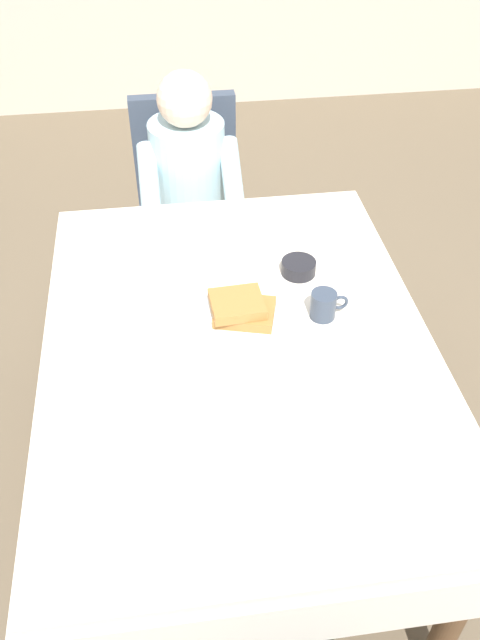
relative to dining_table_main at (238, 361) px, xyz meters
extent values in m
plane|color=brown|center=(0.00, 0.00, -0.65)|extent=(14.00, 14.00, 0.00)
cube|color=silver|center=(0.00, 0.00, 0.07)|extent=(1.10, 1.50, 0.04)
cube|color=silver|center=(0.00, -0.76, -0.04)|extent=(1.10, 0.01, 0.18)
cube|color=silver|center=(0.00, 0.76, -0.04)|extent=(1.10, 0.01, 0.18)
cube|color=silver|center=(-0.56, 0.00, -0.04)|extent=(0.01, 1.50, 0.18)
cube|color=silver|center=(0.56, 0.00, -0.04)|extent=(0.01, 1.50, 0.18)
cylinder|color=brown|center=(0.47, -0.67, -0.30)|extent=(0.07, 0.07, 0.70)
cylinder|color=brown|center=(-0.47, 0.67, -0.30)|extent=(0.07, 0.07, 0.70)
cylinder|color=brown|center=(0.47, 0.67, -0.30)|extent=(0.07, 0.07, 0.70)
cube|color=#384251|center=(-0.06, 1.07, -0.23)|extent=(0.44, 0.44, 0.05)
cube|color=#384251|center=(-0.06, 1.27, 0.04)|extent=(0.44, 0.06, 0.48)
cylinder|color=#2D2319|center=(0.12, 0.89, -0.45)|extent=(0.04, 0.04, 0.40)
cylinder|color=#2D2319|center=(-0.24, 0.89, -0.45)|extent=(0.04, 0.04, 0.40)
cylinder|color=#2D2319|center=(0.12, 1.25, -0.45)|extent=(0.04, 0.04, 0.40)
cylinder|color=#2D2319|center=(-0.24, 1.25, -0.45)|extent=(0.04, 0.04, 0.40)
cylinder|color=silver|center=(-0.06, 1.05, 0.03)|extent=(0.30, 0.30, 0.46)
sphere|color=beige|center=(-0.06, 1.03, 0.36)|extent=(0.21, 0.21, 0.21)
cylinder|color=silver|center=(0.10, 0.91, 0.10)|extent=(0.08, 0.29, 0.23)
cylinder|color=silver|center=(-0.22, 0.91, 0.10)|extent=(0.08, 0.29, 0.23)
cylinder|color=#383D51|center=(0.02, 0.87, -0.43)|extent=(0.10, 0.10, 0.45)
cylinder|color=#383D51|center=(-0.14, 0.87, -0.43)|extent=(0.10, 0.10, 0.45)
cylinder|color=white|center=(0.02, 0.08, 0.10)|extent=(0.28, 0.28, 0.02)
cube|color=#A36B33|center=(0.03, 0.08, 0.12)|extent=(0.20, 0.18, 0.03)
cube|color=#A36B33|center=(0.01, 0.08, 0.15)|extent=(0.16, 0.14, 0.03)
cylinder|color=#333D4C|center=(0.26, 0.06, 0.13)|extent=(0.08, 0.08, 0.08)
torus|color=#333D4C|center=(0.31, 0.06, 0.14)|extent=(0.05, 0.01, 0.05)
cylinder|color=black|center=(0.23, 0.28, 0.11)|extent=(0.11, 0.11, 0.04)
cone|color=silver|center=(-0.23, 0.21, 0.13)|extent=(0.08, 0.08, 0.07)
cube|color=silver|center=(-0.17, 0.06, 0.09)|extent=(0.02, 0.18, 0.00)
cube|color=silver|center=(0.21, 0.06, 0.09)|extent=(0.03, 0.20, 0.00)
cube|color=silver|center=(-0.02, -0.22, 0.09)|extent=(0.15, 0.02, 0.00)
cube|color=white|center=(-0.25, -0.07, 0.09)|extent=(0.18, 0.13, 0.01)
camera|label=1|loc=(-0.18, -1.34, 1.37)|focal=36.78mm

